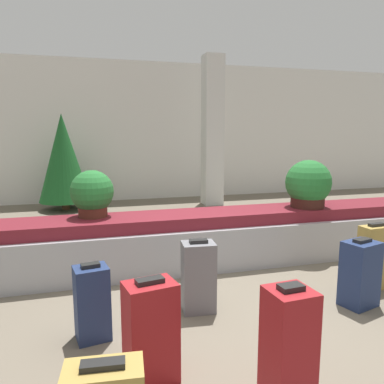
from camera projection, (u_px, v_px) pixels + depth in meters
ground_plane at (229, 311)px, 3.34m from camera, size 18.00×18.00×0.00m
back_wall at (137, 132)px, 8.74m from camera, size 18.00×0.06×3.20m
carousel at (192, 240)px, 4.46m from camera, size 6.72×0.75×0.64m
pillar at (212, 132)px, 8.11m from camera, size 0.41×0.41×3.20m
suitcase_1 at (198, 277)px, 3.31m from camera, size 0.30×0.25×0.66m
suitcase_2 at (92, 303)px, 2.85m from camera, size 0.28×0.25×0.61m
suitcase_3 at (360, 274)px, 3.41m from camera, size 0.36×0.31×0.63m
suitcase_4 at (151, 332)px, 2.36m from camera, size 0.35×0.28×0.69m
suitcase_5 at (374, 257)px, 3.79m from camera, size 0.32×0.19×0.68m
suitcase_6 at (288, 350)px, 2.10m from camera, size 0.26×0.26×0.75m
potted_plant_0 at (92, 194)px, 4.18m from camera, size 0.48×0.48×0.53m
potted_plant_1 at (308, 185)px, 4.71m from camera, size 0.57×0.57×0.60m
decorated_tree at (63, 158)px, 7.59m from camera, size 1.02×1.02×1.96m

